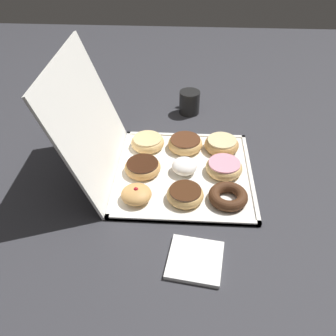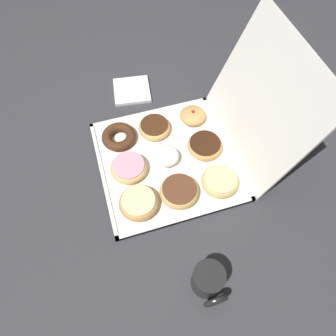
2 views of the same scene
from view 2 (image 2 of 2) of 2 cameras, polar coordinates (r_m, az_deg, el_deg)
The scene contains 14 objects.
ground_plane at distance 1.03m, azimuth -0.25°, elevation 1.22°, with size 3.00×3.00×0.00m, color #333338.
donut_box at distance 1.02m, azimuth -0.26°, elevation 1.38°, with size 0.44×0.44×0.01m.
box_lid_open at distance 0.97m, azimuth 16.72°, elevation 11.52°, with size 0.44×0.40×0.01m, color white.
chocolate_cake_ring_donut_0 at distance 1.07m, azimuth -9.05°, elevation 5.73°, with size 0.12×0.12×0.03m.
pink_frosted_donut_1 at distance 0.99m, azimuth -7.23°, elevation 0.07°, with size 0.12×0.12×0.04m.
glazed_ring_donut_2 at distance 0.93m, azimuth -5.40°, elevation -6.36°, with size 0.12×0.12×0.04m.
chocolate_frosted_donut_3 at distance 1.08m, azimuth -2.52°, elevation 7.50°, with size 0.11×0.11×0.04m.
powdered_filled_donut_4 at distance 1.00m, azimuth -0.27°, elevation 2.16°, with size 0.08×0.08×0.05m.
chocolate_frosted_donut_5 at distance 0.94m, azimuth 2.28°, elevation -4.22°, with size 0.12×0.12×0.04m.
jelly_filled_donut_6 at distance 1.11m, azimuth 4.59°, elevation 9.62°, with size 0.09×0.09×0.05m.
chocolate_frosted_donut_7 at distance 1.04m, azimuth 6.80°, elevation 4.15°, with size 0.12×0.12×0.04m.
glazed_ring_donut_8 at distance 0.97m, azimuth 9.59°, elevation -2.39°, with size 0.12×0.12×0.04m.
coffee_mug at distance 0.84m, azimuth 7.45°, elevation -19.88°, with size 0.10×0.08×0.09m.
napkin_stack at distance 1.23m, azimuth -6.67°, elevation 14.02°, with size 0.14×0.14×0.01m, color white.
Camera 2 is at (0.52, -0.16, 0.87)m, focal length 33.08 mm.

